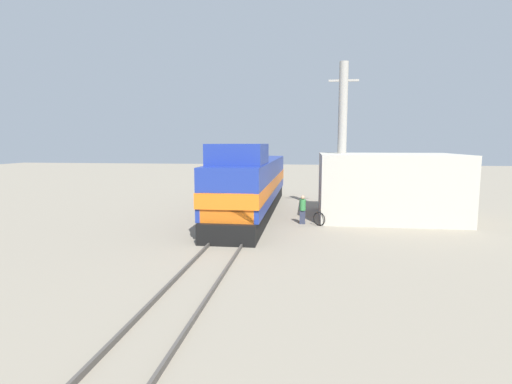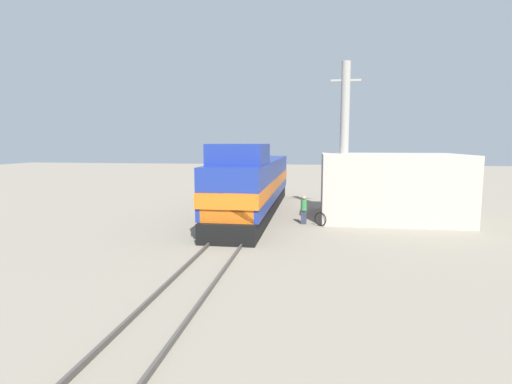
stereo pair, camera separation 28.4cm
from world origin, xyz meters
The scene contains 11 objects.
ground_plane centered at (0.00, 0.00, 0.00)m, with size 120.00×120.00×0.00m, color gray.
rail_near centered at (-0.72, 0.00, 0.07)m, with size 0.08×37.33×0.15m, color #4C4742.
rail_far centered at (0.72, 0.00, 0.07)m, with size 0.08×37.33×0.15m, color #4C4742.
locomotive centered at (0.00, 2.38, 1.83)m, with size 2.86×16.98×4.38m.
utility_pole centered at (5.49, 3.08, 4.66)m, with size 1.80×0.54×9.25m.
vendor_umbrella centered at (6.44, 1.68, 2.17)m, with size 2.46×2.46×2.45m.
billboard_sign centered at (5.81, 4.62, 2.85)m, with size 2.54×0.12×3.75m.
shrub_cluster centered at (6.88, 0.87, 0.51)m, with size 1.01×1.01×1.01m, color #236028.
person_bystander centered at (3.20, -0.24, 0.84)m, with size 0.34×0.34×1.57m.
bicycle centered at (4.59, 0.08, 0.38)m, with size 1.63×1.91×0.74m.
building_block_distant centered at (8.12, 2.26, 1.89)m, with size 7.87×5.93×3.78m, color #B7B2A3.
Camera 2 is at (3.78, -21.90, 4.43)m, focal length 28.00 mm.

